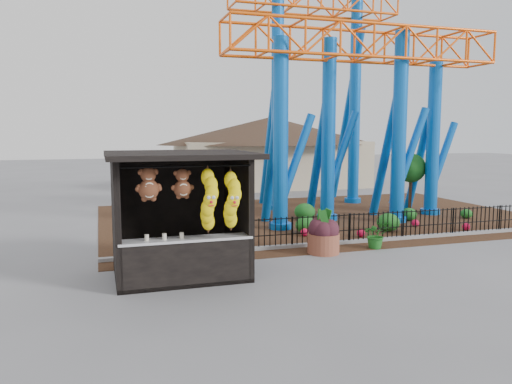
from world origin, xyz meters
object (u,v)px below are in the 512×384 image
object	(u,v)px
prize_booth	(181,217)
terracotta_planter	(323,243)
potted_plant	(376,235)
roller_coaster	(343,65)

from	to	relation	value
prize_booth	terracotta_planter	distance (m)	4.75
terracotta_planter	potted_plant	size ratio (longest dim) A/B	1.09
roller_coaster	potted_plant	world-z (taller)	roller_coaster
prize_booth	roller_coaster	size ratio (longest dim) A/B	0.32
roller_coaster	potted_plant	bearing A→B (deg)	-106.92
prize_booth	terracotta_planter	bearing A→B (deg)	14.92
prize_booth	roller_coaster	xyz separation A→B (m)	(8.11, 7.32, 4.91)
prize_booth	terracotta_planter	world-z (taller)	prize_booth
prize_booth	potted_plant	world-z (taller)	prize_booth
roller_coaster	terracotta_planter	bearing A→B (deg)	-120.94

